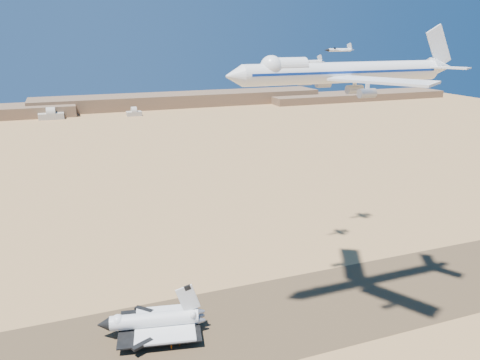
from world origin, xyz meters
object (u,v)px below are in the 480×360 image
object	(u,v)px
shuttle	(154,321)
carrier_747	(338,73)
chase_jet_c	(310,62)
chase_jet_d	(339,50)
crew_a	(182,337)
crew_c	(180,344)
crew_b	(171,347)

from	to	relation	value
shuttle	carrier_747	distance (m)	104.64
chase_jet_c	chase_jet_d	xyz separation A→B (m)	(23.53, 15.24, 4.08)
carrier_747	chase_jet_c	bearing A→B (deg)	70.80
crew_a	crew_c	bearing A→B (deg)	136.37
crew_b	shuttle	bearing A→B (deg)	-8.37
shuttle	crew_a	world-z (taller)	shuttle
shuttle	chase_jet_c	bearing A→B (deg)	36.11
crew_b	chase_jet_c	world-z (taller)	chase_jet_c
shuttle	crew_a	bearing A→B (deg)	-29.14
crew_a	crew_b	world-z (taller)	crew_a
crew_c	chase_jet_c	world-z (taller)	chase_jet_c
shuttle	crew_b	xyz separation A→B (m)	(3.79, -10.55, -3.97)
shuttle	crew_b	distance (m)	11.89
shuttle	carrier_747	world-z (taller)	carrier_747
shuttle	chase_jet_d	size ratio (longest dim) A/B	2.38
crew_a	chase_jet_d	xyz separation A→B (m)	(92.34, 58.52, 93.05)
crew_c	chase_jet_c	xyz separation A→B (m)	(70.32, 46.29, 89.03)
crew_b	chase_jet_c	distance (m)	124.50
carrier_747	crew_c	size ratio (longest dim) A/B	45.30
shuttle	crew_a	size ratio (longest dim) A/B	19.34
shuttle	crew_b	size ratio (longest dim) A/B	21.08
carrier_747	chase_jet_c	world-z (taller)	carrier_747
crew_b	carrier_747	bearing A→B (deg)	-120.27
carrier_747	chase_jet_d	bearing A→B (deg)	57.57
crew_a	carrier_747	bearing A→B (deg)	-113.38
carrier_747	chase_jet_c	size ratio (longest dim) A/B	5.90
chase_jet_c	crew_c	bearing A→B (deg)	-153.15
chase_jet_c	carrier_747	bearing A→B (deg)	-115.35
chase_jet_c	chase_jet_d	bearing A→B (deg)	26.43
chase_jet_c	shuttle	bearing A→B (deg)	-161.28
crew_a	crew_c	xyz separation A→B (m)	(-1.51, -3.02, -0.05)
carrier_747	chase_jet_d	distance (m)	75.94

